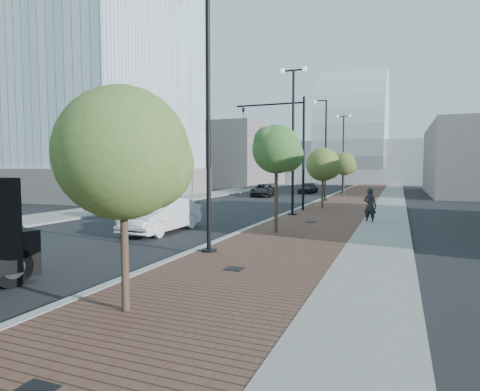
% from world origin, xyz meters
% --- Properties ---
extents(sidewalk, '(7.00, 140.00, 0.12)m').
position_xyz_m(sidewalk, '(3.50, 40.00, 0.06)').
color(sidewalk, '#4C2D23').
rests_on(sidewalk, ground).
extents(concrete_strip, '(2.40, 140.00, 0.13)m').
position_xyz_m(concrete_strip, '(6.20, 40.00, 0.07)').
color(concrete_strip, slate).
rests_on(concrete_strip, ground).
extents(curb, '(0.30, 140.00, 0.14)m').
position_xyz_m(curb, '(0.00, 40.00, 0.07)').
color(curb, gray).
rests_on(curb, ground).
extents(west_sidewalk, '(4.00, 140.00, 0.12)m').
position_xyz_m(west_sidewalk, '(-13.00, 40.00, 0.06)').
color(west_sidewalk, slate).
rests_on(west_sidewalk, ground).
extents(white_sedan, '(1.76, 4.93, 1.62)m').
position_xyz_m(white_sedan, '(-3.69, 13.64, 0.81)').
color(white_sedan, silver).
rests_on(white_sedan, ground).
extents(dark_car_mid, '(3.00, 5.10, 1.33)m').
position_xyz_m(dark_car_mid, '(-6.77, 38.26, 0.67)').
color(dark_car_mid, black).
rests_on(dark_car_mid, ground).
extents(dark_car_far, '(2.01, 4.27, 1.21)m').
position_xyz_m(dark_car_far, '(-3.44, 45.48, 0.60)').
color(dark_car_far, black).
rests_on(dark_car_far, ground).
extents(pedestrian, '(0.84, 0.69, 1.98)m').
position_xyz_m(pedestrian, '(5.40, 20.38, 0.99)').
color(pedestrian, black).
rests_on(pedestrian, ground).
extents(streetlight_1, '(1.44, 0.56, 9.21)m').
position_xyz_m(streetlight_1, '(0.49, 10.00, 4.34)').
color(streetlight_1, black).
rests_on(streetlight_1, ground).
extents(streetlight_2, '(1.72, 0.56, 9.28)m').
position_xyz_m(streetlight_2, '(0.60, 22.00, 4.82)').
color(streetlight_2, black).
rests_on(streetlight_2, ground).
extents(streetlight_3, '(1.44, 0.56, 9.21)m').
position_xyz_m(streetlight_3, '(0.49, 34.00, 4.34)').
color(streetlight_3, black).
rests_on(streetlight_3, ground).
extents(streetlight_4, '(1.72, 0.56, 9.28)m').
position_xyz_m(streetlight_4, '(0.60, 46.00, 4.82)').
color(streetlight_4, black).
rests_on(streetlight_4, ground).
extents(traffic_mast, '(5.09, 0.20, 8.00)m').
position_xyz_m(traffic_mast, '(-0.30, 25.00, 4.98)').
color(traffic_mast, black).
rests_on(traffic_mast, ground).
extents(tree_0, '(2.73, 2.73, 4.77)m').
position_xyz_m(tree_0, '(1.65, 4.02, 3.39)').
color(tree_0, '#382619').
rests_on(tree_0, ground).
extents(tree_1, '(2.30, 2.23, 5.06)m').
position_xyz_m(tree_1, '(1.65, 15.02, 3.92)').
color(tree_1, '#382619').
rests_on(tree_1, ground).
extents(tree_2, '(2.48, 2.45, 4.55)m').
position_xyz_m(tree_2, '(1.65, 27.02, 3.31)').
color(tree_2, '#382619').
rests_on(tree_2, ground).
extents(tree_3, '(2.41, 2.36, 4.66)m').
position_xyz_m(tree_3, '(1.65, 39.02, 3.47)').
color(tree_3, '#382619').
rests_on(tree_3, ground).
extents(tower_podium, '(19.00, 19.00, 3.00)m').
position_xyz_m(tower_podium, '(-24.00, 32.00, 1.50)').
color(tower_podium, '#655E5B').
rests_on(tower_podium, ground).
extents(convention_center, '(50.00, 30.00, 50.00)m').
position_xyz_m(convention_center, '(-2.00, 85.00, 6.00)').
color(convention_center, '#AAB1B4').
rests_on(convention_center, ground).
extents(commercial_block_nw, '(14.00, 20.00, 10.00)m').
position_xyz_m(commercial_block_nw, '(-20.00, 60.00, 5.00)').
color(commercial_block_nw, '#605956').
rests_on(commercial_block_nw, ground).
extents(utility_cover_1, '(0.50, 0.50, 0.02)m').
position_xyz_m(utility_cover_1, '(2.40, 8.00, 0.13)').
color(utility_cover_1, black).
rests_on(utility_cover_1, sidewalk).
extents(utility_cover_2, '(0.50, 0.50, 0.02)m').
position_xyz_m(utility_cover_2, '(2.40, 19.00, 0.13)').
color(utility_cover_2, black).
rests_on(utility_cover_2, sidewalk).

